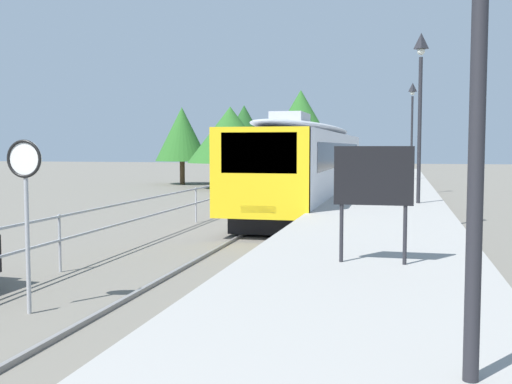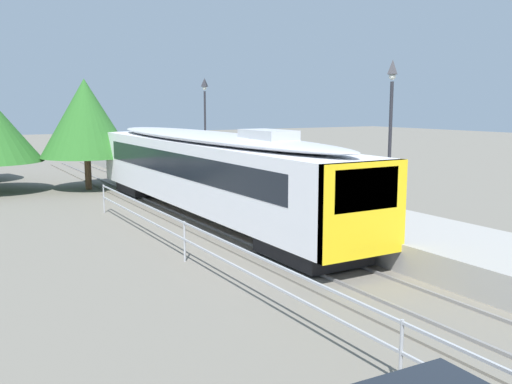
% 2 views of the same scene
% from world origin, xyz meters
% --- Properties ---
extents(ground_plane, '(160.00, 160.00, 0.00)m').
position_xyz_m(ground_plane, '(-3.00, 22.00, 0.00)').
color(ground_plane, '#6B665B').
extents(track_rails, '(3.20, 60.00, 0.14)m').
position_xyz_m(track_rails, '(0.00, 22.00, 0.03)').
color(track_rails, '#6B665B').
rests_on(track_rails, ground).
extents(commuter_train, '(2.82, 19.74, 3.74)m').
position_xyz_m(commuter_train, '(0.00, 26.42, 2.15)').
color(commuter_train, silver).
rests_on(commuter_train, track_rails).
extents(station_platform, '(3.90, 60.00, 0.90)m').
position_xyz_m(station_platform, '(3.25, 22.00, 0.45)').
color(station_platform, '#999691').
rests_on(station_platform, ground).
extents(platform_lamp_mid_platform, '(0.34, 0.34, 5.35)m').
position_xyz_m(platform_lamp_mid_platform, '(4.35, 20.45, 4.62)').
color(platform_lamp_mid_platform, '#232328').
rests_on(platform_lamp_mid_platform, station_platform).
extents(platform_lamp_far_end, '(0.34, 0.34, 5.35)m').
position_xyz_m(platform_lamp_far_end, '(4.35, 35.80, 4.62)').
color(platform_lamp_far_end, '#232328').
rests_on(platform_lamp_far_end, station_platform).
extents(carpark_fence, '(0.06, 36.06, 1.25)m').
position_xyz_m(carpark_fence, '(-3.30, 12.00, 0.91)').
color(carpark_fence, '#9EA0A5').
rests_on(carpark_fence, ground).
extents(tree_behind_carpark, '(5.02, 5.02, 6.14)m').
position_xyz_m(tree_behind_carpark, '(-2.18, 37.36, 3.98)').
color(tree_behind_carpark, brown).
rests_on(tree_behind_carpark, ground).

